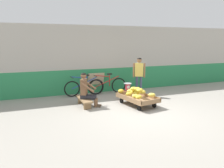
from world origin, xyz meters
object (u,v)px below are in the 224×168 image
Objects in this scene: vendor_seated at (87,90)px; plastic_crate at (128,94)px; weighing_scale at (128,87)px; bicycle_far_left at (107,85)px; low_bench at (84,100)px; customer_adult at (139,72)px; shopping_bag at (136,98)px; banana_cart at (137,99)px; sign_board at (96,83)px; bicycle_near_left at (84,87)px.

plastic_crate is at bearing 14.68° from vendor_seated.
plastic_crate is 0.30m from weighing_scale.
vendor_seated is 1.93m from bicycle_far_left.
weighing_scale is (1.74, 0.45, -0.11)m from vendor_seated.
low_bench is 0.72× the size of customer_adult.
shopping_bag is at bearing -0.23° from vendor_seated.
banana_cart is 1.02× the size of customer_adult.
vendor_seated is at bearing -165.32° from plastic_crate.
vendor_seated reaches higher than sign_board.
bicycle_far_left is (0.98, -0.01, 0.00)m from bicycle_near_left.
vendor_seated is 1.80m from weighing_scale.
low_bench is 1.28× the size of sign_board.
banana_cart reaches higher than low_bench.
low_bench is 1.94m from shopping_bag.
sign_board is at bearing 64.53° from vendor_seated.
bicycle_near_left reaches higher than banana_cart.
shopping_bag is (0.12, -0.46, -0.03)m from plastic_crate.
vendor_seated reaches higher than bicycle_far_left.
bicycle_far_left is at bearing 115.64° from weighing_scale.
vendor_seated is at bearing 179.77° from shopping_bag.
sign_board is (0.87, 1.82, -0.14)m from vendor_seated.
sign_board is at bearing 141.31° from customer_adult.
bicycle_near_left is (-1.36, 1.99, 0.11)m from banana_cart.
sign_board is at bearing 122.38° from plastic_crate.
bicycle_near_left is 1.09× the size of customer_adult.
plastic_crate is at bearing 104.94° from shopping_bag.
bicycle_far_left is (-0.39, 1.98, 0.11)m from banana_cart.
vendor_seated reaches higher than banana_cart.
low_bench is at bearing 178.65° from shopping_bag.
vendor_seated reaches higher than low_bench.
customer_adult is at bearing 55.40° from shopping_bag.
weighing_scale is 1.11m from bicycle_far_left.
sign_board is 1.93m from customer_adult.
banana_cart is 0.58m from shopping_bag.
weighing_scale is (0.09, 0.98, 0.21)m from banana_cart.
shopping_bag is (-0.46, -0.67, -0.83)m from customer_adult.
weighing_scale is at bearing 14.64° from vendor_seated.
bicycle_far_left is 1.09× the size of customer_adult.
banana_cart is 5.22× the size of weighing_scale.
vendor_seated is at bearing -115.47° from sign_board.
sign_board is (-0.87, 1.37, -0.02)m from weighing_scale.
weighing_scale is 1.62m from sign_board.
bicycle_far_left reaches higher than low_bench.
low_bench is at bearing -165.46° from customer_adult.
plastic_crate is 1.20× the size of weighing_scale.
vendor_seated is (0.08, -0.04, 0.37)m from low_bench.
customer_adult reaches higher than low_bench.
sign_board is (0.59, 0.36, 0.08)m from bicycle_near_left.
sign_board reaches higher than banana_cart.
plastic_crate is 0.24× the size of customer_adult.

